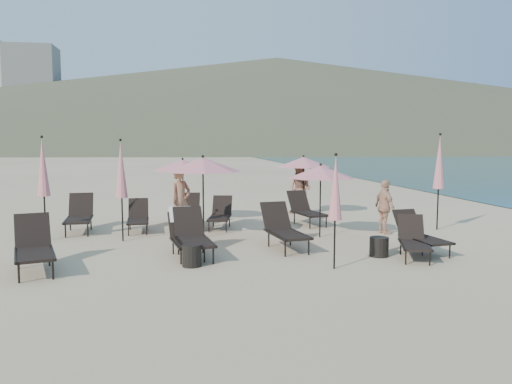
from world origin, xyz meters
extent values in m
plane|color=#D6BA8C|center=(0.00, 0.00, 0.00)|extent=(800.00, 800.00, 0.00)
cone|color=brown|center=(60.00, 300.00, 27.50)|extent=(690.00, 690.00, 55.00)
cone|color=brown|center=(190.00, 330.00, 16.00)|extent=(280.00, 280.00, 32.00)
cube|color=beige|center=(-70.00, 245.00, 24.00)|extent=(22.00, 18.00, 48.00)
cube|color=beige|center=(-45.00, 310.00, 19.00)|extent=(18.00, 16.00, 38.00)
cube|color=black|center=(-5.40, -0.85, 0.39)|extent=(1.04, 1.48, 0.06)
cube|color=black|center=(-5.65, 0.01, 0.72)|extent=(0.81, 0.68, 0.69)
cylinder|color=black|center=(-5.51, -1.47, 0.19)|extent=(0.04, 0.04, 0.38)
cylinder|color=black|center=(-5.84, -0.37, 0.19)|extent=(0.04, 0.04, 0.38)
cylinder|color=black|center=(-4.96, -1.30, 0.19)|extent=(0.04, 0.04, 0.38)
cylinder|color=black|center=(-5.29, -0.21, 0.19)|extent=(0.04, 0.04, 0.38)
cube|color=black|center=(-5.73, -0.89, 0.40)|extent=(0.47, 1.45, 0.04)
cube|color=black|center=(-5.09, -0.70, 0.40)|extent=(0.47, 1.45, 0.04)
cube|color=black|center=(-2.42, 0.02, 0.34)|extent=(0.79, 1.25, 0.05)
cube|color=black|center=(-2.55, 0.79, 0.62)|extent=(0.67, 0.53, 0.60)
cylinder|color=black|center=(-2.58, -0.49, 0.16)|extent=(0.03, 0.03, 0.33)
cylinder|color=black|center=(-2.75, 0.49, 0.16)|extent=(0.03, 0.03, 0.33)
cylinder|color=black|center=(-2.09, -0.41, 0.16)|extent=(0.03, 0.03, 0.33)
cylinder|color=black|center=(-2.26, 0.57, 0.16)|extent=(0.03, 0.03, 0.33)
cube|color=black|center=(-2.71, 0.02, 0.35)|extent=(0.26, 1.29, 0.04)
cube|color=black|center=(-2.14, 0.12, 0.35)|extent=(0.26, 1.29, 0.04)
cube|color=white|center=(-2.57, 0.93, 0.85)|extent=(0.56, 0.36, 0.36)
cube|color=black|center=(-2.27, -0.10, 0.38)|extent=(0.85, 1.39, 0.05)
cube|color=black|center=(-2.39, 0.78, 0.70)|extent=(0.74, 0.59, 0.67)
cylinder|color=black|center=(-2.47, -0.67, 0.19)|extent=(0.04, 0.04, 0.37)
cylinder|color=black|center=(-2.63, 0.44, 0.19)|extent=(0.04, 0.04, 0.37)
cylinder|color=black|center=(-1.91, -0.59, 0.19)|extent=(0.04, 0.04, 0.37)
cylinder|color=black|center=(-2.07, 0.52, 0.19)|extent=(0.04, 0.04, 0.37)
cube|color=black|center=(-2.60, -0.09, 0.39)|extent=(0.25, 1.46, 0.04)
cube|color=black|center=(-1.95, 0.01, 0.39)|extent=(0.25, 1.46, 0.04)
cube|color=black|center=(-0.07, 0.43, 0.39)|extent=(0.87, 1.41, 0.06)
cube|color=black|center=(-0.20, 1.30, 0.71)|extent=(0.75, 0.60, 0.68)
cylinder|color=black|center=(-0.27, -0.16, 0.19)|extent=(0.04, 0.04, 0.37)
cylinder|color=black|center=(-0.44, 0.96, 0.19)|extent=(0.04, 0.04, 0.37)
cylinder|color=black|center=(0.30, -0.08, 0.19)|extent=(0.04, 0.04, 0.37)
cylinder|color=black|center=(0.13, 1.04, 0.19)|extent=(0.04, 0.04, 0.37)
cube|color=black|center=(-0.40, 0.43, 0.40)|extent=(0.27, 1.47, 0.04)
cube|color=black|center=(0.25, 0.53, 0.40)|extent=(0.27, 1.47, 0.04)
cube|color=black|center=(2.45, -0.92, 0.32)|extent=(0.90, 1.24, 0.05)
cube|color=black|center=(2.69, -0.21, 0.60)|extent=(0.68, 0.58, 0.57)
cylinder|color=black|center=(2.07, -1.28, 0.16)|extent=(0.03, 0.03, 0.31)
cylinder|color=black|center=(2.38, -0.37, 0.16)|extent=(0.03, 0.03, 0.31)
cylinder|color=black|center=(2.53, -1.43, 0.16)|extent=(0.03, 0.03, 0.31)
cylinder|color=black|center=(2.84, -0.53, 0.16)|extent=(0.03, 0.03, 0.31)
cube|color=black|center=(2.20, -0.78, 0.33)|extent=(0.44, 1.19, 0.04)
cube|color=black|center=(2.73, -0.96, 0.33)|extent=(0.44, 1.19, 0.04)
cube|color=black|center=(2.97, -0.46, 0.34)|extent=(0.75, 1.23, 0.05)
cube|color=black|center=(2.87, 0.32, 0.62)|extent=(0.65, 0.52, 0.60)
cylinder|color=black|center=(2.79, -0.97, 0.16)|extent=(0.03, 0.03, 0.33)
cylinder|color=black|center=(2.65, 0.02, 0.16)|extent=(0.03, 0.03, 0.33)
cylinder|color=black|center=(3.28, -0.90, 0.16)|extent=(0.03, 0.03, 0.33)
cylinder|color=black|center=(3.15, 0.09, 0.16)|extent=(0.03, 0.03, 0.33)
cube|color=black|center=(2.68, -0.45, 0.35)|extent=(0.21, 1.30, 0.04)
cube|color=black|center=(3.25, -0.37, 0.35)|extent=(0.21, 1.30, 0.04)
cube|color=black|center=(-5.40, 3.53, 0.38)|extent=(0.79, 1.37, 0.05)
cube|color=black|center=(-5.47, 4.42, 0.71)|extent=(0.72, 0.56, 0.68)
cylinder|color=black|center=(-5.63, 2.96, 0.19)|extent=(0.04, 0.04, 0.37)
cylinder|color=black|center=(-5.73, 4.09, 0.19)|extent=(0.04, 0.04, 0.37)
cylinder|color=black|center=(-5.06, 3.01, 0.19)|extent=(0.04, 0.04, 0.37)
cylinder|color=black|center=(-5.16, 4.14, 0.19)|extent=(0.04, 0.04, 0.37)
cube|color=black|center=(-5.73, 3.56, 0.40)|extent=(0.17, 1.48, 0.04)
cube|color=black|center=(-5.07, 3.62, 0.40)|extent=(0.17, 1.48, 0.04)
cube|color=black|center=(-3.76, 3.42, 0.33)|extent=(0.63, 1.14, 0.05)
cube|color=black|center=(-3.79, 4.17, 0.60)|extent=(0.60, 0.45, 0.58)
cylinder|color=black|center=(-3.98, 2.95, 0.16)|extent=(0.03, 0.03, 0.32)
cylinder|color=black|center=(-4.02, 3.90, 0.16)|extent=(0.03, 0.03, 0.32)
cylinder|color=black|center=(-3.49, 2.97, 0.16)|extent=(0.03, 0.03, 0.32)
cylinder|color=black|center=(-3.54, 3.93, 0.16)|extent=(0.03, 0.03, 0.32)
cube|color=black|center=(-4.04, 3.46, 0.34)|extent=(0.10, 1.26, 0.04)
cube|color=black|center=(-3.48, 3.48, 0.34)|extent=(0.10, 1.26, 0.04)
cube|color=black|center=(-2.39, 3.65, 0.37)|extent=(0.80, 1.33, 0.05)
cube|color=black|center=(-2.29, 4.49, 0.67)|extent=(0.70, 0.55, 0.65)
cylinder|color=black|center=(-2.73, 3.17, 0.18)|extent=(0.04, 0.04, 0.36)
cylinder|color=black|center=(-2.59, 4.24, 0.18)|extent=(0.04, 0.04, 0.36)
cylinder|color=black|center=(-2.19, 3.10, 0.18)|extent=(0.04, 0.04, 0.36)
cylinder|color=black|center=(-2.05, 4.17, 0.18)|extent=(0.04, 0.04, 0.36)
cube|color=black|center=(-2.70, 3.75, 0.38)|extent=(0.22, 1.41, 0.04)
cube|color=black|center=(-2.07, 3.67, 0.38)|extent=(0.22, 1.41, 0.04)
cube|color=black|center=(-1.43, 3.59, 0.33)|extent=(0.81, 1.24, 0.05)
cube|color=black|center=(-1.28, 4.34, 0.62)|extent=(0.67, 0.54, 0.59)
cylinder|color=black|center=(-1.77, 3.17, 0.16)|extent=(0.03, 0.03, 0.32)
cylinder|color=black|center=(-1.57, 4.13, 0.16)|extent=(0.03, 0.03, 0.32)
cylinder|color=black|center=(-1.28, 3.07, 0.16)|extent=(0.03, 0.03, 0.32)
cylinder|color=black|center=(-1.09, 4.03, 0.16)|extent=(0.03, 0.03, 0.32)
cube|color=black|center=(-1.70, 3.69, 0.34)|extent=(0.29, 1.27, 0.04)
cube|color=black|center=(-1.14, 3.58, 0.34)|extent=(0.29, 1.27, 0.04)
cube|color=black|center=(1.39, 3.83, 0.37)|extent=(0.89, 1.36, 0.05)
cube|color=black|center=(1.22, 4.65, 0.68)|extent=(0.73, 0.60, 0.65)
cylinder|color=black|center=(1.23, 3.26, 0.18)|extent=(0.04, 0.04, 0.36)
cylinder|color=black|center=(1.01, 4.31, 0.18)|extent=(0.04, 0.04, 0.36)
cylinder|color=black|center=(1.76, 3.37, 0.18)|extent=(0.04, 0.04, 0.36)
cylinder|color=black|center=(1.54, 4.42, 0.18)|extent=(0.04, 0.04, 0.36)
cube|color=black|center=(1.07, 3.81, 0.38)|extent=(0.33, 1.39, 0.04)
cube|color=black|center=(1.69, 3.94, 0.38)|extent=(0.33, 1.39, 0.04)
cylinder|color=black|center=(-1.96, 2.38, 1.03)|extent=(0.04, 0.04, 2.07)
cone|color=pink|center=(-1.96, 2.38, 1.97)|extent=(2.07, 2.07, 0.37)
sphere|color=black|center=(-1.96, 2.38, 2.18)|extent=(0.08, 0.08, 0.08)
cylinder|color=black|center=(1.16, 1.98, 0.93)|extent=(0.04, 0.04, 1.86)
cone|color=pink|center=(1.16, 1.98, 1.77)|extent=(1.86, 1.86, 0.34)
sphere|color=black|center=(1.16, 1.98, 1.96)|extent=(0.07, 0.07, 0.07)
cylinder|color=black|center=(-2.46, 5.18, 0.96)|extent=(0.04, 0.04, 1.92)
cone|color=pink|center=(-2.46, 5.18, 1.83)|extent=(1.92, 1.92, 0.35)
sphere|color=black|center=(-2.46, 5.18, 2.03)|extent=(0.07, 0.07, 0.07)
cylinder|color=black|center=(1.75, 6.12, 0.98)|extent=(0.04, 0.04, 1.96)
cone|color=pink|center=(1.75, 6.12, 1.87)|extent=(1.96, 1.96, 0.35)
sphere|color=black|center=(1.75, 6.12, 2.07)|extent=(0.07, 0.07, 0.07)
cylinder|color=black|center=(0.49, -1.36, 0.50)|extent=(0.04, 0.04, 1.01)
cone|color=pink|center=(0.49, -1.36, 1.65)|extent=(0.27, 0.27, 1.28)
sphere|color=black|center=(0.49, -1.36, 2.32)|extent=(0.06, 0.06, 0.06)
cylinder|color=black|center=(4.89, 2.55, 0.61)|extent=(0.04, 0.04, 1.21)
cone|color=pink|center=(4.89, 2.55, 1.98)|extent=(0.33, 0.33, 1.54)
sphere|color=black|center=(4.89, 2.55, 2.79)|extent=(0.08, 0.08, 0.08)
cylinder|color=black|center=(-6.05, 2.62, 0.59)|extent=(0.04, 0.04, 1.17)
cone|color=pink|center=(-6.05, 2.62, 1.92)|extent=(0.32, 0.32, 1.49)
sphere|color=black|center=(-6.05, 2.62, 2.70)|extent=(0.07, 0.07, 0.07)
cylinder|color=black|center=(-4.05, 2.23, 0.57)|extent=(0.04, 0.04, 1.14)
cone|color=pink|center=(-4.05, 2.23, 1.86)|extent=(0.31, 0.31, 1.45)
sphere|color=black|center=(-4.05, 2.23, 2.62)|extent=(0.07, 0.07, 0.07)
cylinder|color=black|center=(-2.36, -0.71, 0.23)|extent=(0.40, 0.40, 0.45)
cylinder|color=black|center=(1.82, -0.46, 0.22)|extent=(0.42, 0.42, 0.44)
imported|color=#A47559|center=(-2.56, 2.91, 0.94)|extent=(0.81, 0.79, 1.88)
imported|color=#9A654F|center=(1.65, 6.18, 0.90)|extent=(1.09, 1.10, 1.79)
imported|color=tan|center=(3.09, 2.19, 0.76)|extent=(0.49, 0.94, 1.52)
camera|label=1|loc=(-2.64, -10.91, 2.56)|focal=35.00mm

